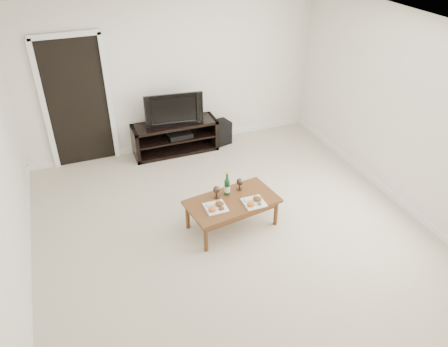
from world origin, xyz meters
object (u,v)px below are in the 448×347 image
at_px(television, 173,108).
at_px(coffee_table, 232,213).
at_px(media_console, 175,137).
at_px(subwoofer, 221,132).

relative_size(television, coffee_table, 0.81).
relative_size(media_console, television, 1.50).
xyz_separation_m(media_console, coffee_table, (0.15, -2.23, -0.07)).
bearing_deg(subwoofer, coffee_table, -120.74).
bearing_deg(subwoofer, media_console, 168.08).
bearing_deg(subwoofer, television, 168.08).
distance_m(television, coffee_table, 2.32).
bearing_deg(television, media_console, -173.32).
distance_m(media_console, television, 0.55).
height_order(television, subwoofer, television).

